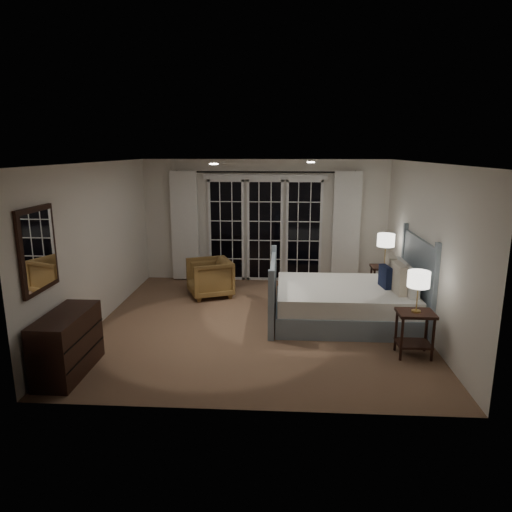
# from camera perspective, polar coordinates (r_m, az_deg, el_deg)

# --- Properties ---
(floor) EXTENTS (5.00, 5.00, 0.00)m
(floor) POSITION_cam_1_polar(r_m,az_deg,el_deg) (7.33, 0.29, -8.34)
(floor) COLOR brown
(floor) RESTS_ON ground
(ceiling) EXTENTS (5.00, 5.00, 0.00)m
(ceiling) POSITION_cam_1_polar(r_m,az_deg,el_deg) (6.82, 0.31, 11.61)
(ceiling) COLOR silver
(ceiling) RESTS_ON wall_back
(wall_left) EXTENTS (0.02, 5.00, 2.50)m
(wall_left) POSITION_cam_1_polar(r_m,az_deg,el_deg) (7.52, -19.08, 1.44)
(wall_left) COLOR silver
(wall_left) RESTS_ON floor
(wall_right) EXTENTS (0.02, 5.00, 2.50)m
(wall_right) POSITION_cam_1_polar(r_m,az_deg,el_deg) (7.27, 20.37, 0.95)
(wall_right) COLOR silver
(wall_right) RESTS_ON floor
(wall_back) EXTENTS (5.00, 0.02, 2.50)m
(wall_back) POSITION_cam_1_polar(r_m,az_deg,el_deg) (9.42, 1.13, 4.40)
(wall_back) COLOR silver
(wall_back) RESTS_ON floor
(wall_front) EXTENTS (5.00, 0.02, 2.50)m
(wall_front) POSITION_cam_1_polar(r_m,az_deg,el_deg) (4.55, -1.42, -5.20)
(wall_front) COLOR silver
(wall_front) RESTS_ON floor
(french_doors) EXTENTS (2.50, 0.04, 2.20)m
(french_doors) POSITION_cam_1_polar(r_m,az_deg,el_deg) (9.41, 1.12, 3.40)
(french_doors) COLOR black
(french_doors) RESTS_ON wall_back
(curtain_rod) EXTENTS (3.50, 0.03, 0.03)m
(curtain_rod) POSITION_cam_1_polar(r_m,az_deg,el_deg) (9.22, 1.13, 10.45)
(curtain_rod) COLOR black
(curtain_rod) RESTS_ON wall_back
(curtain_left) EXTENTS (0.55, 0.10, 2.25)m
(curtain_left) POSITION_cam_1_polar(r_m,az_deg,el_deg) (9.53, -8.88, 3.73)
(curtain_left) COLOR white
(curtain_left) RESTS_ON curtain_rod
(curtain_right) EXTENTS (0.55, 0.10, 2.25)m
(curtain_right) POSITION_cam_1_polar(r_m,az_deg,el_deg) (9.40, 11.22, 3.51)
(curtain_right) COLOR white
(curtain_right) RESTS_ON curtain_rod
(downlight_a) EXTENTS (0.12, 0.12, 0.01)m
(downlight_a) POSITION_cam_1_polar(r_m,az_deg,el_deg) (7.42, 6.88, 11.56)
(downlight_a) COLOR white
(downlight_a) RESTS_ON ceiling
(downlight_b) EXTENTS (0.12, 0.12, 0.01)m
(downlight_b) POSITION_cam_1_polar(r_m,az_deg,el_deg) (6.48, -5.29, 11.39)
(downlight_b) COLOR white
(downlight_b) RESTS_ON ceiling
(bed) EXTENTS (2.32, 1.67, 1.36)m
(bed) POSITION_cam_1_polar(r_m,az_deg,el_deg) (7.44, 11.35, -5.49)
(bed) COLOR gray
(bed) RESTS_ON floor
(nightstand_left) EXTENTS (0.47, 0.38, 0.62)m
(nightstand_left) POSITION_cam_1_polar(r_m,az_deg,el_deg) (6.43, 19.23, -8.39)
(nightstand_left) COLOR black
(nightstand_left) RESTS_ON floor
(nightstand_right) EXTENTS (0.47, 0.37, 0.61)m
(nightstand_right) POSITION_cam_1_polar(r_m,az_deg,el_deg) (8.70, 15.65, -2.57)
(nightstand_right) COLOR black
(nightstand_right) RESTS_ON floor
(lamp_left) EXTENTS (0.28, 0.28, 0.55)m
(lamp_left) POSITION_cam_1_polar(r_m,az_deg,el_deg) (6.23, 19.68, -2.82)
(lamp_left) COLOR tan
(lamp_left) RESTS_ON nightstand_left
(lamp_right) EXTENTS (0.31, 0.31, 0.60)m
(lamp_right) POSITION_cam_1_polar(r_m,az_deg,el_deg) (8.55, 15.93, 1.88)
(lamp_right) COLOR tan
(lamp_right) RESTS_ON nightstand_right
(armchair) EXTENTS (1.00, 0.99, 0.70)m
(armchair) POSITION_cam_1_polar(r_m,az_deg,el_deg) (8.56, -5.81, -2.73)
(armchair) COLOR brown
(armchair) RESTS_ON floor
(dresser) EXTENTS (0.46, 1.08, 0.77)m
(dresser) POSITION_cam_1_polar(r_m,az_deg,el_deg) (6.09, -22.52, -10.10)
(dresser) COLOR black
(dresser) RESTS_ON floor
(mirror) EXTENTS (0.05, 0.85, 1.00)m
(mirror) POSITION_cam_1_polar(r_m,az_deg,el_deg) (5.86, -25.59, 0.70)
(mirror) COLOR black
(mirror) RESTS_ON wall_left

